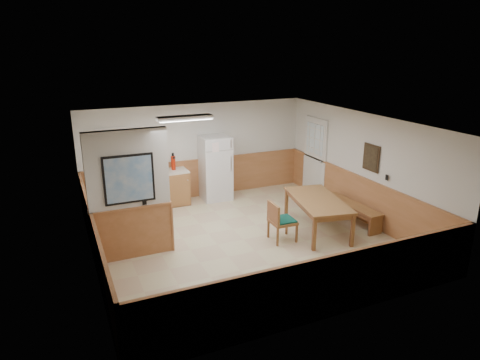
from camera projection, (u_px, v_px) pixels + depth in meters
name	position (u px, v px, depth m)	size (l,w,h in m)	color
ground	(243.00, 240.00, 9.05)	(6.00, 6.00, 0.00)	#C4B68D
ceiling	(244.00, 122.00, 8.30)	(6.00, 6.00, 0.02)	silver
back_wall	(197.00, 151.00, 11.29)	(6.00, 0.02, 2.50)	silver
right_wall	(362.00, 167.00, 9.83)	(0.02, 6.00, 2.50)	silver
left_wall	(88.00, 205.00, 7.52)	(0.02, 6.00, 2.50)	silver
wainscot_back	(198.00, 178.00, 11.50)	(6.00, 0.04, 1.00)	#AE7045
wainscot_right	(359.00, 198.00, 10.05)	(0.04, 6.00, 1.00)	#AE7045
wainscot_left	(94.00, 243.00, 7.76)	(0.04, 6.00, 1.00)	#AE7045
partition_wall	(130.00, 197.00, 7.99)	(1.50, 0.20, 2.50)	silver
kitchen_counter	(156.00, 189.00, 10.79)	(2.20, 0.61, 1.00)	brown
exterior_door	(315.00, 157.00, 11.53)	(0.07, 1.02, 2.15)	silver
kitchen_window	(115.00, 148.00, 10.37)	(0.80, 0.04, 1.00)	silver
wall_painting	(371.00, 158.00, 9.46)	(0.04, 0.50, 0.60)	#312213
fluorescent_fixture	(185.00, 118.00, 9.14)	(1.20, 0.30, 0.09)	silver
refrigerator	(215.00, 168.00, 11.23)	(0.76, 0.73, 1.69)	silver
dining_table	(318.00, 203.00, 9.29)	(1.30, 2.03, 0.75)	olive
dining_bench	(352.00, 208.00, 9.86)	(0.44, 1.69, 0.45)	olive
dining_chair	(279.00, 219.00, 8.86)	(0.71, 0.51, 0.85)	olive
fire_extinguisher	(173.00, 162.00, 10.82)	(0.13, 0.13, 0.44)	#AA1E09
soap_bottle	(115.00, 173.00, 10.24)	(0.07, 0.07, 0.22)	#167D39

